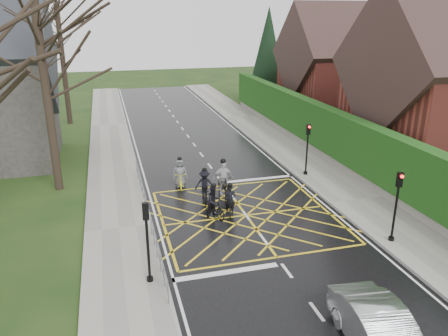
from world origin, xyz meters
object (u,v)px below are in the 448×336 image
cyclist_mid (205,188)px  cyclist_back (214,204)px  cyclist_front (223,182)px  cyclist_rear (231,205)px  cyclist_lead (180,177)px  car (382,336)px

cyclist_mid → cyclist_back: bearing=-79.3°
cyclist_mid → cyclist_front: size_ratio=0.91×
cyclist_rear → cyclist_mid: bearing=124.9°
cyclist_mid → cyclist_lead: bearing=127.8°
cyclist_lead → cyclist_back: bearing=-70.7°
car → cyclist_rear: bearing=103.8°
cyclist_back → cyclist_mid: 2.20m
cyclist_rear → cyclist_back: size_ratio=1.01×
cyclist_rear → cyclist_mid: 2.33m
cyclist_lead → cyclist_mid: bearing=-57.2°
cyclist_rear → cyclist_mid: cyclist_mid is taller
cyclist_front → cyclist_lead: bearing=138.1°
cyclist_back → cyclist_lead: (-0.90, 4.19, -0.03)m
cyclist_back → car: (2.35, -10.07, 0.08)m
cyclist_mid → car: size_ratio=0.43×
cyclist_mid → cyclist_lead: cyclist_lead is taller
cyclist_front → car: (1.23, -12.49, -0.04)m
cyclist_mid → car: 12.48m
cyclist_back → car: size_ratio=0.40×
cyclist_lead → cyclist_front: bearing=-34.0°
cyclist_back → cyclist_lead: 4.28m
cyclist_back → car: bearing=-96.1°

